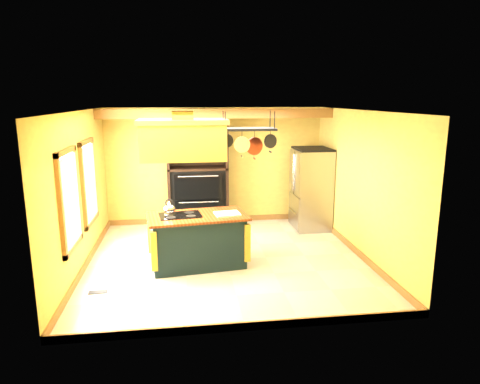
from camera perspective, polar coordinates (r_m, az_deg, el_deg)
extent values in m
plane|color=beige|center=(7.99, -1.83, -8.97)|extent=(5.00, 5.00, 0.00)
plane|color=white|center=(7.44, -1.97, 10.78)|extent=(5.00, 5.00, 0.00)
cube|color=gold|center=(10.05, -3.33, 3.48)|extent=(5.00, 0.02, 2.70)
cube|color=gold|center=(5.20, 0.89, -5.13)|extent=(5.00, 0.02, 2.70)
cube|color=gold|center=(7.77, -20.57, 0.01)|extent=(0.02, 5.00, 2.70)
cube|color=gold|center=(8.23, 15.70, 1.01)|extent=(0.02, 5.00, 2.70)
cube|color=olive|center=(9.13, -3.04, 10.40)|extent=(5.00, 0.15, 0.20)
cube|color=olive|center=(6.99, -21.78, -0.99)|extent=(0.06, 1.06, 1.56)
cube|color=white|center=(6.98, -21.58, -0.99)|extent=(0.02, 0.85, 1.34)
cube|color=olive|center=(8.32, -19.51, 1.24)|extent=(0.06, 1.06, 1.56)
cube|color=white|center=(8.32, -19.34, 1.24)|extent=(0.02, 0.85, 1.34)
cube|color=black|center=(7.63, -5.68, -6.55)|extent=(1.67, 1.06, 0.88)
cube|color=maroon|center=(7.49, -5.75, -3.23)|extent=(1.82, 1.17, 0.04)
cube|color=black|center=(7.49, -7.97, -3.08)|extent=(0.77, 0.58, 0.01)
ellipsoid|color=silver|center=(7.56, -9.39, -2.17)|extent=(0.20, 0.20, 0.16)
cube|color=white|center=(7.51, -1.72, -2.89)|extent=(0.47, 0.39, 0.02)
cube|color=gold|center=(7.25, -7.57, 6.63)|extent=(1.40, 0.75, 0.59)
cube|color=olive|center=(7.22, -7.64, 9.28)|extent=(1.48, 0.84, 0.08)
cube|color=gold|center=(7.22, -7.66, 9.79)|extent=(0.35, 0.35, 0.21)
cube|color=black|center=(7.32, 1.13, 8.38)|extent=(0.91, 0.46, 0.04)
cylinder|color=black|center=(7.07, -1.98, 9.46)|extent=(0.02, 0.02, 0.30)
cylinder|color=black|center=(7.56, 4.04, 9.63)|extent=(0.02, 0.02, 0.30)
cylinder|color=black|center=(7.38, -1.81, 6.85)|extent=(0.24, 0.04, 0.24)
cylinder|color=silver|center=(7.23, 0.27, 6.34)|extent=(0.27, 0.04, 0.27)
cylinder|color=#B7412D|center=(7.45, 1.94, 6.13)|extent=(0.31, 0.04, 0.31)
cylinder|color=black|center=(7.31, 4.08, 6.77)|extent=(0.24, 0.04, 0.24)
cube|color=#96989F|center=(9.76, 9.49, 0.34)|extent=(0.75, 0.91, 1.79)
cube|color=#96989F|center=(9.37, 7.71, 2.34)|extent=(0.03, 0.44, 0.97)
cube|color=#96989F|center=(9.80, 7.01, 2.81)|extent=(0.03, 0.44, 0.97)
cube|color=#96989F|center=(9.77, 7.21, -2.49)|extent=(0.03, 0.88, 0.75)
cube|color=black|center=(9.98, 9.31, -4.52)|extent=(0.71, 0.87, 0.06)
cube|color=black|center=(10.00, -5.71, 2.52)|extent=(1.36, 0.06, 2.40)
cube|color=black|center=(9.75, -9.47, 2.16)|extent=(0.06, 0.57, 2.40)
cube|color=black|center=(9.79, -1.86, 2.36)|extent=(0.06, 0.57, 2.40)
cube|color=black|center=(9.72, -5.67, 3.17)|extent=(1.36, 0.57, 0.05)
cube|color=black|center=(9.88, -5.60, -0.51)|extent=(1.24, 0.47, 1.30)
cube|color=black|center=(9.49, -5.56, 0.70)|extent=(1.06, 0.04, 0.57)
cube|color=black|center=(9.62, -5.49, -2.65)|extent=(1.06, 0.04, 0.52)
cube|color=black|center=(9.69, -5.71, 4.69)|extent=(1.24, 0.51, 0.02)
cube|color=black|center=(9.65, -5.74, 6.35)|extent=(1.24, 0.51, 0.02)
cube|color=black|center=(9.63, -5.78, 7.96)|extent=(1.24, 0.51, 0.03)
cylinder|color=white|center=(9.62, -7.70, 4.89)|extent=(0.22, 0.22, 0.07)
cylinder|color=#437BBB|center=(9.61, -3.55, 6.96)|extent=(0.10, 0.10, 0.17)
cube|color=black|center=(7.08, -18.41, -12.54)|extent=(0.29, 0.14, 0.01)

